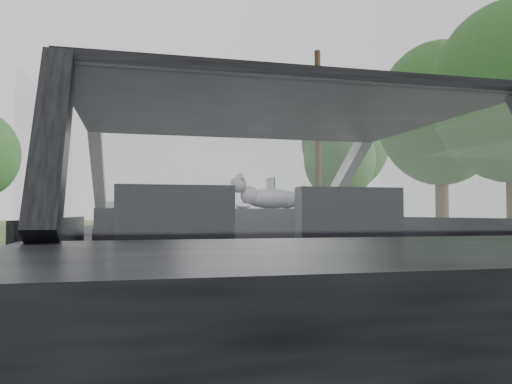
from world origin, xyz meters
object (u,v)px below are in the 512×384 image
cat (271,197)px  highway_sign (271,206)px  other_car (118,217)px  utility_pole (318,142)px  subject_car (246,260)px

cat → highway_sign: (5.59, 20.28, 0.27)m
other_car → highway_sign: size_ratio=1.78×
highway_sign → utility_pole: utility_pole is taller
subject_car → utility_pole: 21.61m
cat → subject_car: bearing=-125.3°
subject_car → other_car: size_ratio=0.84×
subject_car → highway_sign: 21.71m
cat → other_car: (-1.63, 22.24, -0.29)m
cat → highway_sign: highway_sign is taller
subject_car → utility_pole: utility_pole is taller
other_car → highway_sign: 7.50m
cat → highway_sign: bearing=65.5°
highway_sign → utility_pole: bearing=-35.3°
subject_car → other_car: other_car is taller
other_car → highway_sign: highway_sign is taller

